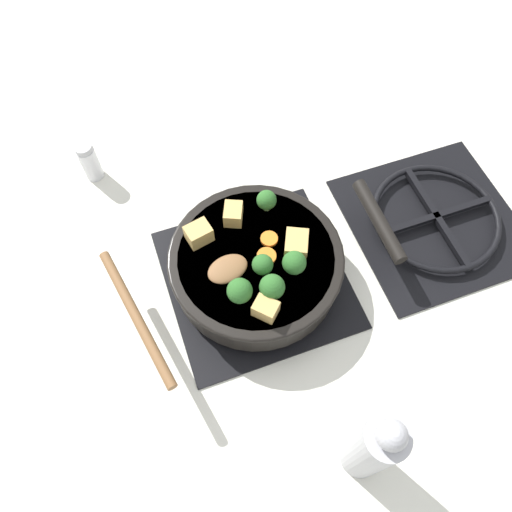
% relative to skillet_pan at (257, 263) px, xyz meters
% --- Properties ---
extents(ground_plane, '(2.40, 2.40, 0.00)m').
position_rel_skillet_pan_xyz_m(ground_plane, '(-0.00, -0.00, -0.06)').
color(ground_plane, silver).
extents(front_burner_grate, '(0.31, 0.31, 0.03)m').
position_rel_skillet_pan_xyz_m(front_burner_grate, '(-0.00, -0.00, -0.05)').
color(front_burner_grate, black).
rests_on(front_burner_grate, ground_plane).
extents(rear_burner_grate, '(0.31, 0.31, 0.03)m').
position_rel_skillet_pan_xyz_m(rear_burner_grate, '(-0.00, 0.36, -0.05)').
color(rear_burner_grate, black).
rests_on(rear_burner_grate, ground_plane).
extents(skillet_pan, '(0.29, 0.39, 0.06)m').
position_rel_skillet_pan_xyz_m(skillet_pan, '(0.00, 0.00, 0.00)').
color(skillet_pan, black).
rests_on(skillet_pan, front_burner_grate).
extents(wooden_spoon, '(0.25, 0.23, 0.02)m').
position_rel_skillet_pan_xyz_m(wooden_spoon, '(0.03, -0.15, 0.03)').
color(wooden_spoon, brown).
rests_on(wooden_spoon, skillet_pan).
extents(tofu_cube_center_large, '(0.04, 0.05, 0.03)m').
position_rel_skillet_pan_xyz_m(tofu_cube_center_large, '(-0.06, -0.08, 0.04)').
color(tofu_cube_center_large, tan).
rests_on(tofu_cube_center_large, skillet_pan).
extents(tofu_cube_near_handle, '(0.06, 0.05, 0.04)m').
position_rel_skillet_pan_xyz_m(tofu_cube_near_handle, '(0.01, 0.06, 0.05)').
color(tofu_cube_near_handle, tan).
rests_on(tofu_cube_near_handle, skillet_pan).
extents(tofu_cube_east_chunk, '(0.05, 0.04, 0.03)m').
position_rel_skillet_pan_xyz_m(tofu_cube_east_chunk, '(-0.08, -0.01, 0.04)').
color(tofu_cube_east_chunk, tan).
rests_on(tofu_cube_east_chunk, skillet_pan).
extents(tofu_cube_west_chunk, '(0.05, 0.05, 0.03)m').
position_rel_skillet_pan_xyz_m(tofu_cube_west_chunk, '(0.10, -0.02, 0.04)').
color(tofu_cube_west_chunk, tan).
rests_on(tofu_cube_west_chunk, skillet_pan).
extents(broccoli_floret_near_spoon, '(0.04, 0.04, 0.05)m').
position_rel_skillet_pan_xyz_m(broccoli_floret_near_spoon, '(0.07, -0.00, 0.05)').
color(broccoli_floret_near_spoon, '#709956').
rests_on(broccoli_floret_near_spoon, skillet_pan).
extents(broccoli_floret_center_top, '(0.04, 0.04, 0.05)m').
position_rel_skillet_pan_xyz_m(broccoli_floret_center_top, '(0.06, -0.05, 0.05)').
color(broccoli_floret_center_top, '#709956').
rests_on(broccoli_floret_center_top, skillet_pan).
extents(broccoli_floret_east_rim, '(0.03, 0.03, 0.04)m').
position_rel_skillet_pan_xyz_m(broccoli_floret_east_rim, '(0.03, 0.00, 0.05)').
color(broccoli_floret_east_rim, '#709956').
rests_on(broccoli_floret_east_rim, skillet_pan).
extents(broccoli_floret_west_rim, '(0.03, 0.03, 0.04)m').
position_rel_skillet_pan_xyz_m(broccoli_floret_west_rim, '(-0.08, 0.05, 0.05)').
color(broccoli_floret_west_rim, '#709956').
rests_on(broccoli_floret_west_rim, skillet_pan).
extents(broccoli_floret_north_edge, '(0.04, 0.04, 0.05)m').
position_rel_skillet_pan_xyz_m(broccoli_floret_north_edge, '(0.05, 0.05, 0.05)').
color(broccoli_floret_north_edge, '#709956').
rests_on(broccoli_floret_north_edge, skillet_pan).
extents(carrot_slice_orange_thin, '(0.03, 0.03, 0.01)m').
position_rel_skillet_pan_xyz_m(carrot_slice_orange_thin, '(0.01, 0.01, 0.03)').
color(carrot_slice_orange_thin, orange).
rests_on(carrot_slice_orange_thin, skillet_pan).
extents(carrot_slice_near_center, '(0.03, 0.03, 0.01)m').
position_rel_skillet_pan_xyz_m(carrot_slice_near_center, '(-0.02, 0.03, 0.03)').
color(carrot_slice_near_center, orange).
rests_on(carrot_slice_near_center, skillet_pan).
extents(pepper_mill, '(0.06, 0.06, 0.23)m').
position_rel_skillet_pan_xyz_m(pepper_mill, '(0.33, 0.04, 0.04)').
color(pepper_mill, '#B2B2B7').
rests_on(pepper_mill, ground_plane).
extents(salt_shaker, '(0.04, 0.04, 0.09)m').
position_rel_skillet_pan_xyz_m(salt_shaker, '(-0.33, -0.23, -0.02)').
color(salt_shaker, white).
rests_on(salt_shaker, ground_plane).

